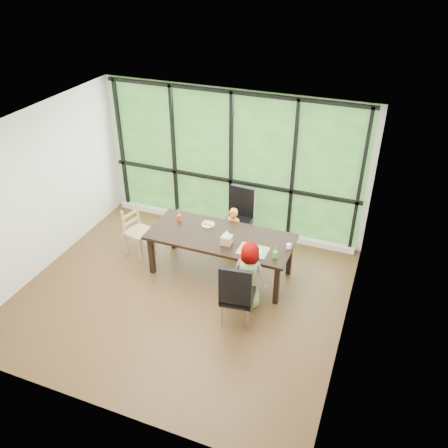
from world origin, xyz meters
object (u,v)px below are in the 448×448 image
Objects in this scene: orange_cup at (179,218)px; chair_end_beech at (139,232)px; dining_table at (221,255)px; child_older at (250,275)px; tissue_box at (227,240)px; child_toddler at (233,232)px; chair_window_leather at (238,218)px; chair_interior_leather at (238,292)px; green_cup at (275,254)px; white_mug at (289,246)px; plate_far at (208,224)px; plate_near at (254,252)px.

chair_end_beech is at bearing -167.64° from orange_cup.
child_older is at bearing -38.81° from dining_table.
tissue_box is at bearing -19.85° from orange_cup.
chair_window_leather is at bearing 104.46° from child_toddler.
chair_end_beech is (-2.21, 1.01, -0.09)m from chair_interior_leather.
chair_window_leather is 1.61m from green_cup.
dining_table is 30.88× the size of white_mug.
plate_far and plate_near have the same top height.
plate_far is 0.52m from orange_cup.
child_toddler is 0.99m from orange_cup.
tissue_box is at bearing 174.03° from green_cup.
white_mug is (1.43, -0.19, 0.03)m from plate_far.
orange_cup reaches higher than white_mug.
plate_near is at bearing -42.69° from child_toddler.
plate_near is at bearing -74.02° from child_older.
child_toddler reaches higher than orange_cup.
orange_cup is at bearing 176.00° from white_mug.
plate_far is at bearing -121.74° from child_toddler.
orange_cup is at bearing 167.33° from dining_table.
green_cup is 0.81m from tissue_box.
child_older is (0.73, -1.51, 0.01)m from chair_window_leather.
dining_table is 0.97m from chair_window_leather.
child_toddler is 1.35m from green_cup.
plate_near is at bearing -97.58° from chair_interior_leather.
chair_window_leather is at bearing 119.86° from plate_near.
chair_window_leather reaches higher than green_cup.
green_cup is at bearing -13.85° from orange_cup.
tissue_box is at bearing -67.86° from child_toddler.
plate_near is at bearing -148.16° from white_mug.
plate_near is 0.34m from green_cup.
plate_far is at bearing 153.89° from plate_near.
child_toddler is 1.10m from plate_near.
child_older is 1.30m from plate_far.
plate_far is at bearing 139.96° from tissue_box.
dining_table is 1.19m from white_mug.
white_mug is (1.11, 0.05, 0.41)m from dining_table.
chair_window_leather reaches higher than orange_cup.
child_toddler is 4.12× the size of plate_far.
dining_table is at bearing -12.67° from orange_cup.
plate_far is at bearing 143.09° from dining_table.
white_mug is at bearing 31.84° from plate_near.
child_toddler is at bearing 48.92° from plate_far.
orange_cup is 1.95m from white_mug.
tissue_box is at bearing -45.00° from dining_table.
child_toddler is 8.79× the size of orange_cup.
chair_window_leather reaches higher than child_toddler.
green_cup is at bearing -14.82° from dining_table.
orange_cup is (-1.52, 0.74, 0.25)m from child_older.
plate_near is (0.97, -0.47, 0.00)m from plate_far.
chair_end_beech is 0.82× the size of child_older.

